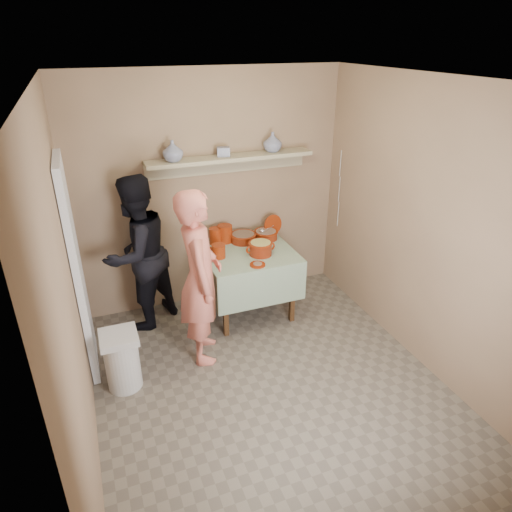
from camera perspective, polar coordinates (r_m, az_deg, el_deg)
name	(u,v)px	position (r m, az deg, el deg)	size (l,w,h in m)	color
ground	(270,386)	(4.30, 1.80, -15.99)	(3.50, 3.50, 0.00)	#685E52
tile_panel	(78,270)	(4.32, -21.40, -1.69)	(0.06, 0.70, 2.00)	silver
plate_stack_a	(215,236)	(5.09, -5.09, 2.50)	(0.14, 0.14, 0.19)	maroon
plate_stack_b	(225,234)	(5.13, -3.90, 2.80)	(0.17, 0.17, 0.20)	maroon
bowl_stack	(219,251)	(4.78, -4.70, 0.61)	(0.14, 0.14, 0.14)	maroon
empty_bowl	(216,252)	(4.87, -5.03, 0.55)	(0.19, 0.19, 0.05)	maroon
propped_lid	(273,225)	(5.31, 2.13, 3.94)	(0.24, 0.24, 0.02)	maroon
vase_right	(273,142)	(5.08, 2.08, 14.06)	(0.20, 0.20, 0.21)	navy
vase_left	(173,151)	(4.74, -10.37, 12.80)	(0.20, 0.20, 0.21)	navy
ceramic_box	(223,152)	(4.90, -4.11, 12.87)	(0.13, 0.09, 0.09)	navy
person_cook	(200,278)	(4.24, -7.00, -2.73)	(0.62, 0.41, 1.70)	#D76D5D
person_helper	(137,254)	(4.86, -14.61, 0.27)	(0.81, 0.63, 1.66)	black
room_shell	(273,221)	(3.44, 2.17, 4.38)	(3.04, 3.54, 2.62)	#94755A
serving_table	(247,260)	(5.00, -1.12, -0.50)	(0.97, 0.97, 0.76)	#4C2D16
cazuela_meat_a	(243,237)	(5.13, -1.61, 2.39)	(0.30, 0.30, 0.10)	#611204
cazuela_meat_b	(266,234)	(5.21, 1.26, 2.75)	(0.28, 0.28, 0.10)	#611204
ladle	(263,231)	(5.15, 0.85, 3.13)	(0.08, 0.26, 0.19)	silver
cazuela_rice	(261,247)	(4.82, 0.58, 1.09)	(0.33, 0.25, 0.14)	#611204
front_plate	(258,265)	(4.62, 0.20, -1.07)	(0.16, 0.16, 0.03)	maroon
wall_shelf	(230,160)	(4.96, -3.28, 11.95)	(1.80, 0.25, 0.21)	tan
trash_bin	(122,360)	(4.29, -16.39, -12.40)	(0.32, 0.32, 0.56)	silver
electrical_cord	(339,189)	(5.44, 10.36, 8.21)	(0.01, 0.05, 0.90)	silver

